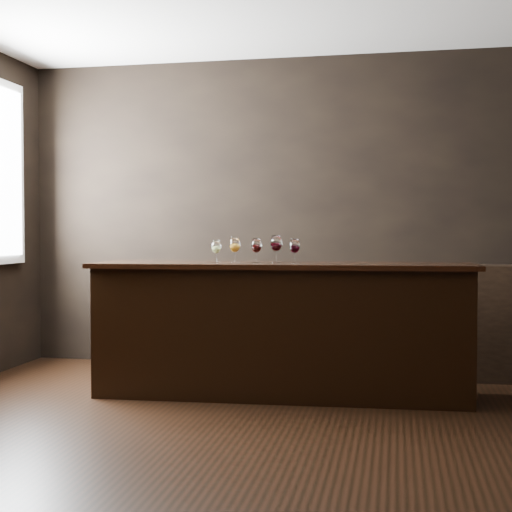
% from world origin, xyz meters
% --- Properties ---
extents(ground, '(5.00, 5.00, 0.00)m').
position_xyz_m(ground, '(0.00, 0.00, 0.00)').
color(ground, black).
rests_on(ground, ground).
extents(room_shell, '(5.02, 4.52, 2.81)m').
position_xyz_m(room_shell, '(-0.23, 0.11, 1.81)').
color(room_shell, black).
rests_on(room_shell, ground).
extents(bar_counter, '(2.78, 0.74, 0.96)m').
position_xyz_m(bar_counter, '(0.06, 1.11, 0.48)').
color(bar_counter, black).
rests_on(bar_counter, ground).
extents(bar_top, '(2.87, 0.81, 0.04)m').
position_xyz_m(bar_top, '(0.06, 1.11, 0.98)').
color(bar_top, black).
rests_on(bar_top, bar_counter).
extents(back_bar_shelf, '(2.65, 0.40, 0.96)m').
position_xyz_m(back_bar_shelf, '(0.61, 2.03, 0.48)').
color(back_bar_shelf, black).
rests_on(back_bar_shelf, ground).
extents(glass_white, '(0.07, 0.07, 0.17)m').
position_xyz_m(glass_white, '(-0.44, 1.13, 1.11)').
color(glass_white, white).
rests_on(glass_white, bar_top).
extents(glass_amber, '(0.08, 0.08, 0.19)m').
position_xyz_m(glass_amber, '(-0.30, 1.12, 1.13)').
color(glass_amber, white).
rests_on(glass_amber, bar_top).
extents(glass_red_a, '(0.08, 0.08, 0.19)m').
position_xyz_m(glass_red_a, '(-0.13, 1.12, 1.12)').
color(glass_red_a, white).
rests_on(glass_red_a, bar_top).
extents(glass_red_b, '(0.09, 0.09, 0.21)m').
position_xyz_m(glass_red_b, '(0.02, 1.15, 1.14)').
color(glass_red_b, white).
rests_on(glass_red_b, bar_top).
extents(glass_red_c, '(0.08, 0.08, 0.18)m').
position_xyz_m(glass_red_c, '(0.16, 1.10, 1.12)').
color(glass_red_c, white).
rests_on(glass_red_c, bar_top).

